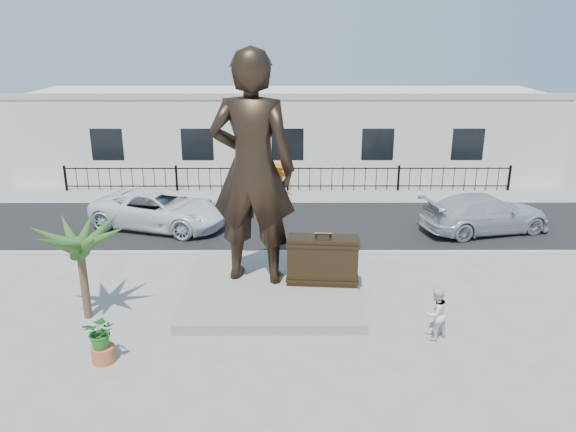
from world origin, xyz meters
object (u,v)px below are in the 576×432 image
Objects in this scene: suitcase at (323,260)px; tourist at (436,313)px; statue at (253,169)px; car_white at (160,209)px.

suitcase is 1.47× the size of tourist.
statue reaches higher than car_white.
suitcase is 3.90m from tourist.
statue is 6.53m from tourist.
car_white is at bearing -41.92° from statue.
statue is 7.53m from car_white.
statue reaches higher than tourist.
car_white is (-6.22, 5.91, -0.27)m from suitcase.
car_white is at bearing -75.10° from tourist.
statue reaches higher than suitcase.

